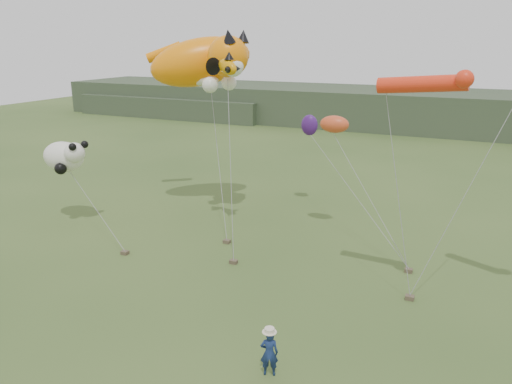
# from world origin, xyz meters

# --- Properties ---
(ground) EXTENTS (120.00, 120.00, 0.00)m
(ground) POSITION_xyz_m (0.00, 0.00, 0.00)
(ground) COLOR #385123
(ground) RESTS_ON ground
(headland) EXTENTS (90.00, 13.00, 4.00)m
(headland) POSITION_xyz_m (-3.11, 44.69, 1.92)
(headland) COLOR #2D3D28
(headland) RESTS_ON ground
(festival_attendant) EXTENTS (0.61, 0.51, 1.42)m
(festival_attendant) POSITION_xyz_m (1.46, -1.29, 0.71)
(festival_attendant) COLOR navy
(festival_attendant) RESTS_ON ground
(sandbag_anchors) EXTENTS (12.59, 3.74, 0.16)m
(sandbag_anchors) POSITION_xyz_m (-1.26, 5.52, 0.08)
(sandbag_anchors) COLOR brown
(sandbag_anchors) RESTS_ON ground
(cat_kite) EXTENTS (7.20, 5.37, 3.39)m
(cat_kite) POSITION_xyz_m (-7.35, 10.71, 8.18)
(cat_kite) COLOR orange
(cat_kite) RESTS_ON ground
(fish_kite) EXTENTS (2.26, 1.46, 1.13)m
(fish_kite) POSITION_xyz_m (-4.89, 7.80, 8.13)
(fish_kite) COLOR orange
(fish_kite) RESTS_ON ground
(tube_kites) EXTENTS (7.12, 2.91, 1.49)m
(tube_kites) POSITION_xyz_m (6.41, 5.31, 8.04)
(tube_kites) COLOR black
(tube_kites) RESTS_ON ground
(panda_kite) EXTENTS (2.74, 1.77, 1.70)m
(panda_kite) POSITION_xyz_m (-13.14, 6.04, 3.54)
(panda_kite) COLOR white
(panda_kite) RESTS_ON ground
(misc_kites) EXTENTS (3.63, 4.37, 1.73)m
(misc_kites) POSITION_xyz_m (-1.24, 11.73, 5.15)
(misc_kites) COLOR #D44A24
(misc_kites) RESTS_ON ground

